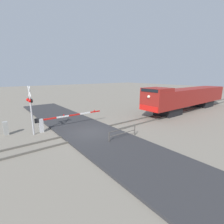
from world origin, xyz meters
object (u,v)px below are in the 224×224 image
at_px(utility_cabinet, 6,128).
at_px(crossing_gate, 52,121).
at_px(locomotive, 187,97).
at_px(guard_railing, 123,132).
at_px(crossing_signal, 30,105).

bearing_deg(utility_cabinet, crossing_gate, 72.36).
relative_size(locomotive, guard_railing, 6.36).
height_order(locomotive, crossing_gate, locomotive).
height_order(crossing_gate, utility_cabinet, crossing_gate).
relative_size(crossing_signal, crossing_gate, 0.62).
height_order(locomotive, crossing_signal, crossing_signal).
bearing_deg(guard_railing, crossing_gate, -147.17).
bearing_deg(utility_cabinet, guard_railing, 46.67).
xyz_separation_m(crossing_signal, utility_cabinet, (-1.46, -1.96, -2.14)).
distance_m(crossing_gate, utility_cabinet, 3.97).
xyz_separation_m(utility_cabinet, guard_railing, (7.23, 7.67, 0.01)).
height_order(utility_cabinet, guard_railing, utility_cabinet).
xyz_separation_m(locomotive, utility_cabinet, (-4.48, -23.22, -1.42)).
relative_size(crossing_gate, guard_railing, 2.42).
relative_size(locomotive, crossing_gate, 2.62).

